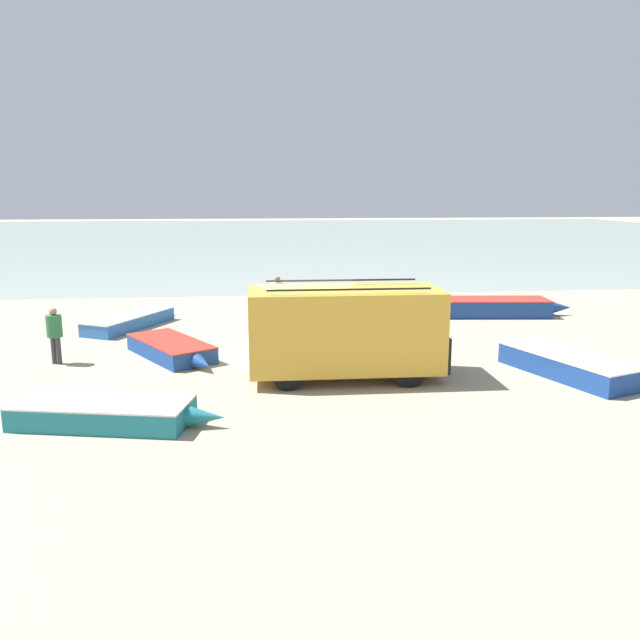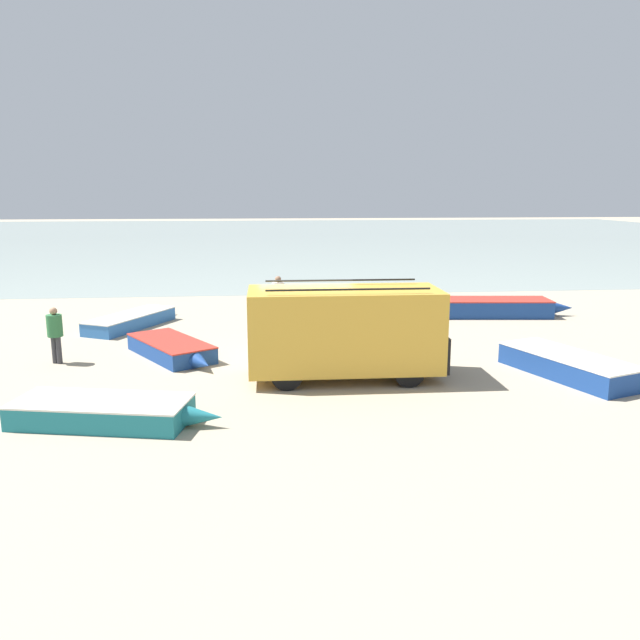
{
  "view_description": "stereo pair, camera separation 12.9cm",
  "coord_description": "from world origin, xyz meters",
  "px_view_note": "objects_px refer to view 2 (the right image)",
  "views": [
    {
      "loc": [
        -1.35,
        -17.25,
        4.8
      ],
      "look_at": [
        0.56,
        1.14,
        1.0
      ],
      "focal_mm": 35.0,
      "sensor_mm": 36.0,
      "label": 1
    },
    {
      "loc": [
        -1.22,
        -17.26,
        4.8
      ],
      "look_at": [
        0.56,
        1.14,
        1.0
      ],
      "focal_mm": 35.0,
      "sensor_mm": 36.0,
      "label": 2
    }
  ],
  "objects_px": {
    "parked_van": "(345,330)",
    "fishing_rowboat_1": "(564,364)",
    "fisherman_1": "(55,330)",
    "fishing_rowboat_2": "(371,326)",
    "fishing_rowboat_0": "(173,349)",
    "fishing_rowboat_5": "(496,307)",
    "fishing_rowboat_4": "(107,412)",
    "fishing_rowboat_3": "(133,320)",
    "fisherman_0": "(278,295)"
  },
  "relations": [
    {
      "from": "fishing_rowboat_4",
      "to": "fisherman_0",
      "type": "relative_size",
      "value": 2.59
    },
    {
      "from": "parked_van",
      "to": "fishing_rowboat_3",
      "type": "distance_m",
      "value": 9.85
    },
    {
      "from": "fishing_rowboat_2",
      "to": "parked_van",
      "type": "bearing_deg",
      "value": 51.87
    },
    {
      "from": "fishing_rowboat_2",
      "to": "fishing_rowboat_4",
      "type": "relative_size",
      "value": 0.95
    },
    {
      "from": "parked_van",
      "to": "fisherman_0",
      "type": "relative_size",
      "value": 2.87
    },
    {
      "from": "fishing_rowboat_1",
      "to": "fishing_rowboat_5",
      "type": "relative_size",
      "value": 0.84
    },
    {
      "from": "fishing_rowboat_5",
      "to": "fisherman_1",
      "type": "relative_size",
      "value": 3.41
    },
    {
      "from": "fishing_rowboat_0",
      "to": "fishing_rowboat_3",
      "type": "xyz_separation_m",
      "value": [
        -2.0,
        4.48,
        -0.0
      ]
    },
    {
      "from": "fishing_rowboat_2",
      "to": "fisherman_0",
      "type": "xyz_separation_m",
      "value": [
        -3.12,
        2.24,
        0.77
      ]
    },
    {
      "from": "parked_van",
      "to": "fishing_rowboat_5",
      "type": "bearing_deg",
      "value": 48.22
    },
    {
      "from": "fishing_rowboat_4",
      "to": "fisherman_0",
      "type": "xyz_separation_m",
      "value": [
        3.92,
        10.07,
        0.79
      ]
    },
    {
      "from": "parked_van",
      "to": "fishing_rowboat_0",
      "type": "relative_size",
      "value": 1.3
    },
    {
      "from": "fishing_rowboat_4",
      "to": "fishing_rowboat_5",
      "type": "relative_size",
      "value": 0.82
    },
    {
      "from": "fishing_rowboat_1",
      "to": "fishing_rowboat_3",
      "type": "bearing_deg",
      "value": 39.94
    },
    {
      "from": "fishing_rowboat_5",
      "to": "fisherman_0",
      "type": "distance_m",
      "value": 8.65
    },
    {
      "from": "fishing_rowboat_1",
      "to": "fisherman_0",
      "type": "distance_m",
      "value": 10.59
    },
    {
      "from": "fishing_rowboat_1",
      "to": "fishing_rowboat_4",
      "type": "xyz_separation_m",
      "value": [
        -11.3,
        -2.52,
        -0.04
      ]
    },
    {
      "from": "parked_van",
      "to": "fishing_rowboat_1",
      "type": "height_order",
      "value": "parked_van"
    },
    {
      "from": "parked_van",
      "to": "fisherman_1",
      "type": "distance_m",
      "value": 8.29
    },
    {
      "from": "fishing_rowboat_1",
      "to": "fisherman_0",
      "type": "height_order",
      "value": "fisherman_0"
    },
    {
      "from": "parked_van",
      "to": "fishing_rowboat_1",
      "type": "bearing_deg",
      "value": -2.07
    },
    {
      "from": "fishing_rowboat_1",
      "to": "fishing_rowboat_5",
      "type": "distance_m",
      "value": 8.12
    },
    {
      "from": "fisherman_0",
      "to": "fisherman_1",
      "type": "relative_size",
      "value": 1.08
    },
    {
      "from": "fishing_rowboat_0",
      "to": "fishing_rowboat_3",
      "type": "bearing_deg",
      "value": 171.78
    },
    {
      "from": "fishing_rowboat_2",
      "to": "fisherman_1",
      "type": "distance_m",
      "value": 10.03
    },
    {
      "from": "fishing_rowboat_1",
      "to": "fishing_rowboat_2",
      "type": "height_order",
      "value": "fishing_rowboat_1"
    },
    {
      "from": "fishing_rowboat_0",
      "to": "fishing_rowboat_4",
      "type": "height_order",
      "value": "fishing_rowboat_4"
    },
    {
      "from": "parked_van",
      "to": "fishing_rowboat_4",
      "type": "distance_m",
      "value": 6.21
    },
    {
      "from": "fishing_rowboat_2",
      "to": "fishing_rowboat_0",
      "type": "bearing_deg",
      "value": 0.57
    },
    {
      "from": "fishing_rowboat_0",
      "to": "parked_van",
      "type": "bearing_deg",
      "value": 29.57
    },
    {
      "from": "fisherman_0",
      "to": "fisherman_1",
      "type": "distance_m",
      "value": 8.22
    },
    {
      "from": "fishing_rowboat_3",
      "to": "fishing_rowboat_4",
      "type": "bearing_deg",
      "value": -144.91
    },
    {
      "from": "fishing_rowboat_1",
      "to": "fisherman_1",
      "type": "relative_size",
      "value": 2.87
    },
    {
      "from": "fishing_rowboat_4",
      "to": "fishing_rowboat_5",
      "type": "xyz_separation_m",
      "value": [
        12.53,
        10.54,
        0.08
      ]
    },
    {
      "from": "fishing_rowboat_0",
      "to": "fishing_rowboat_1",
      "type": "relative_size",
      "value": 0.83
    },
    {
      "from": "fishing_rowboat_3",
      "to": "fisherman_0",
      "type": "distance_m",
      "value": 5.35
    },
    {
      "from": "fishing_rowboat_2",
      "to": "fishing_rowboat_5",
      "type": "height_order",
      "value": "fishing_rowboat_5"
    },
    {
      "from": "fishing_rowboat_4",
      "to": "fishing_rowboat_3",
      "type": "bearing_deg",
      "value": 109.75
    },
    {
      "from": "fishing_rowboat_1",
      "to": "fishing_rowboat_2",
      "type": "relative_size",
      "value": 1.08
    },
    {
      "from": "fishing_rowboat_5",
      "to": "fishing_rowboat_4",
      "type": "bearing_deg",
      "value": -134.38
    },
    {
      "from": "fisherman_1",
      "to": "parked_van",
      "type": "bearing_deg",
      "value": -80.42
    },
    {
      "from": "fisherman_0",
      "to": "fishing_rowboat_3",
      "type": "bearing_deg",
      "value": 4.28
    },
    {
      "from": "fishing_rowboat_1",
      "to": "fisherman_1",
      "type": "distance_m",
      "value": 14.09
    },
    {
      "from": "fisherman_1",
      "to": "fisherman_0",
      "type": "bearing_deg",
      "value": -27.01
    },
    {
      "from": "fishing_rowboat_5",
      "to": "fisherman_0",
      "type": "height_order",
      "value": "fisherman_0"
    },
    {
      "from": "fisherman_0",
      "to": "fisherman_1",
      "type": "bearing_deg",
      "value": 40.01
    },
    {
      "from": "parked_van",
      "to": "fishing_rowboat_3",
      "type": "height_order",
      "value": "parked_van"
    },
    {
      "from": "fishing_rowboat_0",
      "to": "fisherman_0",
      "type": "xyz_separation_m",
      "value": [
        3.28,
        4.7,
        0.8
      ]
    },
    {
      "from": "parked_van",
      "to": "fisherman_1",
      "type": "bearing_deg",
      "value": 165.37
    },
    {
      "from": "fisherman_1",
      "to": "fishing_rowboat_4",
      "type": "bearing_deg",
      "value": -128.02
    }
  ]
}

